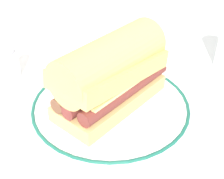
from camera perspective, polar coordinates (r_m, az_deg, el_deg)
The scene contains 4 objects.
ground_plane at distance 0.56m, azimuth 0.26°, elevation -3.35°, with size 1.50×1.50×0.00m, color white.
plate at distance 0.55m, azimuth 0.00°, elevation -3.19°, with size 0.30×0.30×0.01m.
sausage_sandwich at distance 0.50m, azimuth 0.00°, elevation 3.01°, with size 0.21×0.11×0.12m.
salt_shaker at distance 0.65m, azimuth -18.12°, elevation 5.06°, with size 0.03×0.03×0.08m.
Camera 1 is at (-0.31, -0.31, 0.35)m, focal length 50.03 mm.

